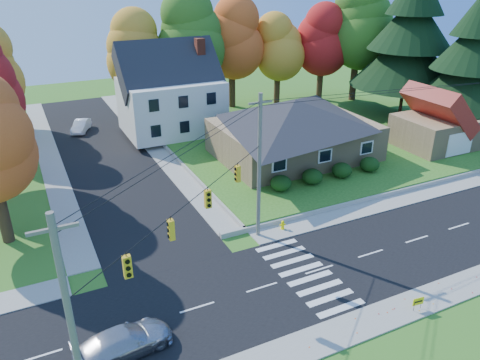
# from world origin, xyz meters

# --- Properties ---
(ground) EXTENTS (120.00, 120.00, 0.00)m
(ground) POSITION_xyz_m (0.00, 0.00, 0.00)
(ground) COLOR #3D7923
(road_main) EXTENTS (90.00, 8.00, 0.02)m
(road_main) POSITION_xyz_m (0.00, 0.00, 0.01)
(road_main) COLOR black
(road_main) RESTS_ON ground
(road_cross) EXTENTS (8.00, 44.00, 0.02)m
(road_cross) POSITION_xyz_m (-8.00, 26.00, 0.01)
(road_cross) COLOR black
(road_cross) RESTS_ON ground
(sidewalk_north) EXTENTS (90.00, 2.00, 0.08)m
(sidewalk_north) POSITION_xyz_m (0.00, 5.00, 0.04)
(sidewalk_north) COLOR #9C9A90
(sidewalk_north) RESTS_ON ground
(sidewalk_south) EXTENTS (90.00, 2.00, 0.08)m
(sidewalk_south) POSITION_xyz_m (0.00, -5.00, 0.04)
(sidewalk_south) COLOR #9C9A90
(sidewalk_south) RESTS_ON ground
(lawn) EXTENTS (30.00, 30.00, 0.50)m
(lawn) POSITION_xyz_m (13.00, 21.00, 0.25)
(lawn) COLOR #3D7923
(lawn) RESTS_ON ground
(ranch_house) EXTENTS (14.60, 10.60, 5.40)m
(ranch_house) POSITION_xyz_m (8.00, 16.00, 3.27)
(ranch_house) COLOR tan
(ranch_house) RESTS_ON lawn
(colonial_house) EXTENTS (10.40, 8.40, 9.60)m
(colonial_house) POSITION_xyz_m (0.04, 28.00, 4.58)
(colonial_house) COLOR silver
(colonial_house) RESTS_ON lawn
(garage) EXTENTS (7.30, 6.30, 4.60)m
(garage) POSITION_xyz_m (22.00, 11.99, 2.84)
(garage) COLOR tan
(garage) RESTS_ON lawn
(hedge_row) EXTENTS (10.70, 1.70, 1.27)m
(hedge_row) POSITION_xyz_m (7.50, 9.80, 1.14)
(hedge_row) COLOR #163A10
(hedge_row) RESTS_ON lawn
(traffic_infrastructure) EXTENTS (38.10, 10.66, 10.00)m
(traffic_infrastructure) POSITION_xyz_m (-0.15, 1.35, 5.15)
(traffic_infrastructure) COLOR #666059
(traffic_infrastructure) RESTS_ON ground
(tree_lot_0) EXTENTS (6.72, 6.72, 12.51)m
(tree_lot_0) POSITION_xyz_m (-2.00, 34.00, 8.31)
(tree_lot_0) COLOR #3F2A19
(tree_lot_0) RESTS_ON lawn
(tree_lot_1) EXTENTS (7.84, 7.84, 14.60)m
(tree_lot_1) POSITION_xyz_m (4.00, 33.00, 9.61)
(tree_lot_1) COLOR #3F2A19
(tree_lot_1) RESTS_ON lawn
(tree_lot_2) EXTENTS (7.28, 7.28, 13.56)m
(tree_lot_2) POSITION_xyz_m (10.00, 34.00, 8.96)
(tree_lot_2) COLOR #3F2A19
(tree_lot_2) RESTS_ON lawn
(tree_lot_3) EXTENTS (6.16, 6.16, 11.47)m
(tree_lot_3) POSITION_xyz_m (16.00, 33.00, 7.65)
(tree_lot_3) COLOR #3F2A19
(tree_lot_3) RESTS_ON lawn
(tree_lot_4) EXTENTS (6.72, 6.72, 12.51)m
(tree_lot_4) POSITION_xyz_m (22.00, 32.00, 8.31)
(tree_lot_4) COLOR #3F2A19
(tree_lot_4) RESTS_ON lawn
(tree_lot_5) EXTENTS (8.40, 8.40, 15.64)m
(tree_lot_5) POSITION_xyz_m (26.00, 30.00, 10.27)
(tree_lot_5) COLOR #3F2A19
(tree_lot_5) RESTS_ON lawn
(conifer_east_a) EXTENTS (12.80, 12.80, 16.96)m
(conifer_east_a) POSITION_xyz_m (27.00, 22.00, 9.39)
(conifer_east_a) COLOR #3F2A19
(conifer_east_a) RESTS_ON lawn
(conifer_east_b) EXTENTS (11.20, 11.20, 14.84)m
(conifer_east_b) POSITION_xyz_m (28.00, 14.00, 8.28)
(conifer_east_b) COLOR #3F2A19
(conifer_east_b) RESTS_ON lawn
(silver_sedan) EXTENTS (4.93, 2.57, 1.37)m
(silver_sedan) POSITION_xyz_m (-12.30, -1.55, 0.70)
(silver_sedan) COLOR #AEAFBA
(silver_sedan) RESTS_ON road_main
(white_car) EXTENTS (2.81, 4.11, 1.28)m
(white_car) POSITION_xyz_m (-8.89, 33.60, 0.66)
(white_car) COLOR white
(white_car) RESTS_ON road_cross
(fire_hydrant) EXTENTS (0.41, 0.32, 0.72)m
(fire_hydrant) POSITION_xyz_m (0.42, 5.13, 0.34)
(fire_hydrant) COLOR #FFF000
(fire_hydrant) RESTS_ON ground
(yard_sign) EXTENTS (0.68, 0.12, 0.85)m
(yard_sign) POSITION_xyz_m (2.57, -5.41, 0.61)
(yard_sign) COLOR black
(yard_sign) RESTS_ON ground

